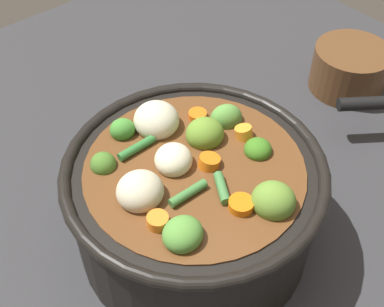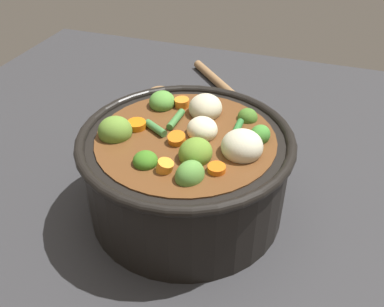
{
  "view_description": "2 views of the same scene",
  "coord_description": "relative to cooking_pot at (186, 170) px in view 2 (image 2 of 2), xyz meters",
  "views": [
    {
      "loc": [
        0.23,
        0.26,
        0.49
      ],
      "look_at": [
        -0.01,
        -0.02,
        0.12
      ],
      "focal_mm": 48.17,
      "sensor_mm": 36.0,
      "label": 1
    },
    {
      "loc": [
        -0.41,
        -0.15,
        0.41
      ],
      "look_at": [
        0.0,
        -0.01,
        0.09
      ],
      "focal_mm": 39.78,
      "sensor_mm": 36.0,
      "label": 2
    }
  ],
  "objects": [
    {
      "name": "wooden_spoon",
      "position": [
        0.31,
        0.11,
        -0.06
      ],
      "size": [
        0.22,
        0.22,
        0.02
      ],
      "color": "olive",
      "rests_on": "ground_plane"
    },
    {
      "name": "cooking_pot",
      "position": [
        0.0,
        0.0,
        0.0
      ],
      "size": [
        0.27,
        0.27,
        0.14
      ],
      "color": "black",
      "rests_on": "ground_plane"
    },
    {
      "name": "ground_plane",
      "position": [
        -0.0,
        0.0,
        -0.06
      ],
      "size": [
        1.1,
        1.1,
        0.0
      ],
      "primitive_type": "plane",
      "color": "#2D2D30"
    }
  ]
}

